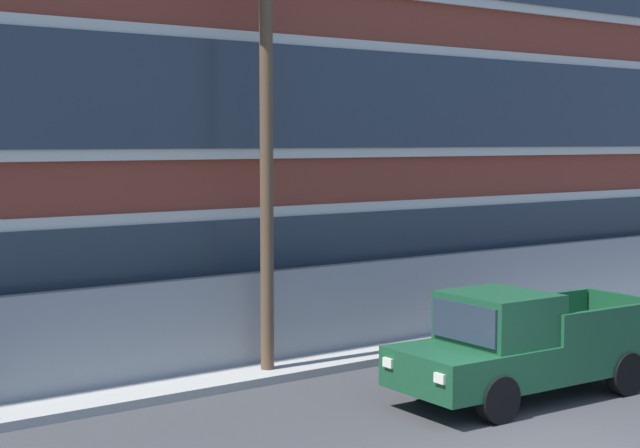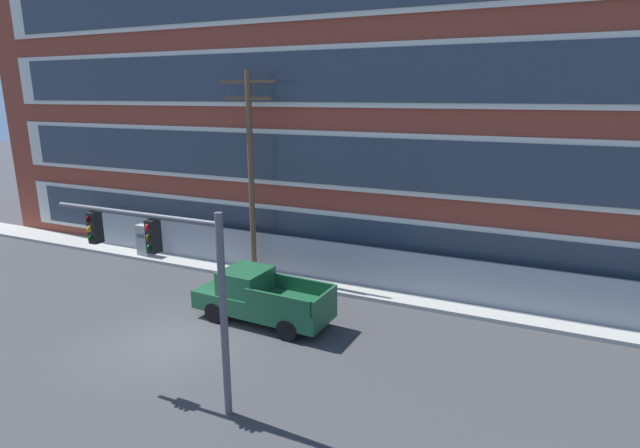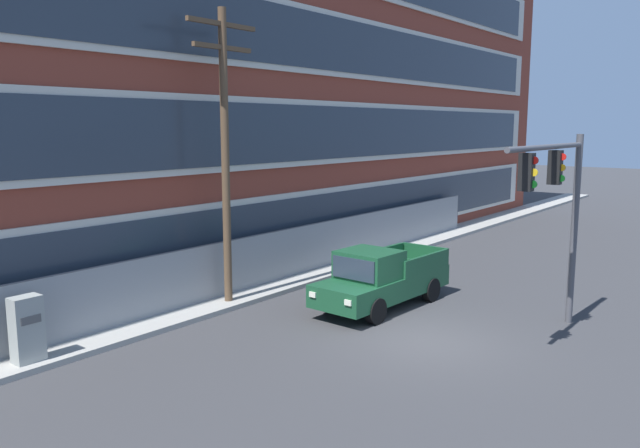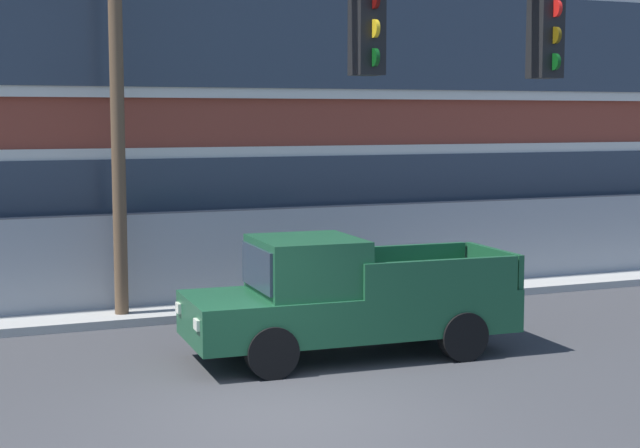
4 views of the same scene
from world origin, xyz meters
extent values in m
plane|color=#38383A|center=(0.00, 0.00, 0.00)|extent=(160.00, 160.00, 0.00)
cube|color=#9E9B93|center=(0.00, 7.18, 0.08)|extent=(80.00, 1.81, 0.16)
cube|color=brown|center=(5.29, 14.08, 8.98)|extent=(48.71, 12.00, 17.96)
cube|color=beige|center=(5.29, 8.02, 1.98)|extent=(44.81, 0.10, 2.59)
cube|color=#2D3844|center=(5.29, 7.96, 1.98)|extent=(42.86, 0.06, 2.16)
cube|color=beige|center=(5.29, 8.02, 5.57)|extent=(44.81, 0.10, 2.59)
cube|color=#2D3844|center=(5.29, 7.96, 5.57)|extent=(42.86, 0.06, 2.16)
cube|color=beige|center=(5.29, 8.02, 9.16)|extent=(44.81, 0.10, 2.59)
cube|color=#2D3844|center=(5.29, 7.96, 9.16)|extent=(42.86, 0.06, 2.16)
cube|color=gray|center=(2.82, 7.44, 1.00)|extent=(29.22, 0.04, 2.00)
cylinder|color=#4C4C51|center=(17.43, 7.44, 1.00)|extent=(0.06, 0.06, 2.00)
cylinder|color=#4C4C51|center=(2.82, 7.44, 2.00)|extent=(29.22, 0.05, 0.05)
cylinder|color=#4C4C51|center=(4.18, -2.55, 2.81)|extent=(0.20, 0.20, 5.62)
cylinder|color=#4C4C51|center=(1.41, -2.55, 5.32)|extent=(5.54, 0.14, 0.14)
cube|color=black|center=(2.05, -2.55, 4.77)|extent=(0.28, 0.32, 0.90)
cylinder|color=red|center=(2.05, -2.73, 5.05)|extent=(0.04, 0.18, 0.18)
cylinder|color=#503E08|center=(2.05, -2.73, 4.77)|extent=(0.04, 0.18, 0.18)
cylinder|color=#0A4011|center=(2.05, -2.73, 4.49)|extent=(0.04, 0.18, 0.18)
cube|color=black|center=(-0.08, -2.55, 4.77)|extent=(0.28, 0.32, 0.90)
cylinder|color=#4B0807|center=(-0.08, -2.73, 5.05)|extent=(0.04, 0.18, 0.18)
cylinder|color=gold|center=(-0.08, -2.73, 4.77)|extent=(0.04, 0.18, 0.18)
cylinder|color=#0A4011|center=(-0.08, -2.73, 4.49)|extent=(0.04, 0.18, 0.18)
cube|color=#194C2D|center=(2.11, 2.75, 0.75)|extent=(5.42, 2.15, 0.70)
cube|color=#194C2D|center=(1.36, 2.78, 1.54)|extent=(1.68, 1.83, 0.88)
cube|color=#283342|center=(0.54, 2.82, 1.54)|extent=(0.13, 1.57, 0.66)
cube|color=#194C2D|center=(3.26, 1.80, 1.38)|extent=(2.67, 0.24, 0.56)
cube|color=#194C2D|center=(3.35, 3.59, 1.38)|extent=(2.67, 0.24, 0.56)
cube|color=#194C2D|center=(4.73, 2.63, 1.38)|extent=(0.18, 1.84, 0.56)
cylinder|color=black|center=(0.47, 1.95, 0.40)|extent=(0.81, 0.30, 0.80)
cylinder|color=black|center=(0.55, 3.70, 0.40)|extent=(0.81, 0.30, 0.80)
cylinder|color=black|center=(3.67, 1.80, 0.40)|extent=(0.81, 0.30, 0.80)
cylinder|color=black|center=(3.74, 3.55, 0.40)|extent=(0.81, 0.30, 0.80)
cube|color=white|center=(-0.61, 2.20, 0.85)|extent=(0.07, 0.24, 0.16)
cube|color=white|center=(-0.55, 3.54, 0.85)|extent=(0.07, 0.24, 0.16)
cylinder|color=brown|center=(-0.83, 6.85, 4.72)|extent=(0.26, 0.26, 9.44)
cube|color=brown|center=(-0.83, 6.85, 8.94)|extent=(2.79, 0.14, 0.14)
cube|color=brown|center=(-0.83, 6.85, 8.24)|extent=(2.37, 0.14, 0.14)
cube|color=#939993|center=(-7.58, 6.81, 0.90)|extent=(0.71, 0.46, 1.79)
cube|color=#515151|center=(-7.58, 6.57, 1.25)|extent=(0.50, 0.02, 0.20)
camera|label=1|loc=(-11.32, -9.01, 4.65)|focal=55.00mm
camera|label=2|loc=(11.35, -12.27, 8.40)|focal=28.00mm
camera|label=3|loc=(-14.70, -7.71, 5.85)|focal=35.00mm
camera|label=4|loc=(-4.28, -11.58, 3.91)|focal=55.00mm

